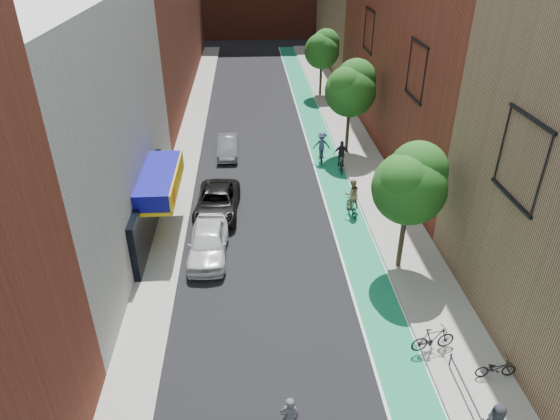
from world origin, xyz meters
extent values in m
cube|color=#167E58|center=(4.00, 26.00, 0.01)|extent=(2.00, 68.00, 0.01)
cube|color=gray|center=(-6.00, 26.00, 0.07)|extent=(2.00, 68.00, 0.15)
cube|color=gray|center=(6.50, 26.00, 0.07)|extent=(3.00, 68.00, 0.15)
cube|color=silver|center=(-11.00, 14.00, 6.00)|extent=(8.00, 20.00, 12.00)
cylinder|color=#332619|center=(5.60, 10.00, 1.65)|extent=(0.24, 0.24, 3.30)
sphere|color=#1A4913|center=(5.60, 10.00, 4.38)|extent=(3.36, 3.36, 3.36)
sphere|color=#1A4913|center=(6.00, 10.30, 5.10)|extent=(2.64, 2.64, 2.64)
sphere|color=#1A4913|center=(5.30, 9.70, 4.86)|extent=(2.40, 2.40, 2.40)
cylinder|color=#332619|center=(5.60, 24.00, 1.73)|extent=(0.24, 0.24, 3.47)
sphere|color=#1A4913|center=(5.60, 24.00, 4.60)|extent=(3.53, 3.53, 3.53)
sphere|color=#1A4913|center=(6.00, 24.30, 5.36)|extent=(2.77, 2.77, 2.77)
sphere|color=#1A4913|center=(5.30, 23.70, 5.10)|extent=(2.52, 2.52, 2.52)
cylinder|color=#332619|center=(5.60, 38.00, 1.59)|extent=(0.24, 0.24, 3.19)
sphere|color=#1A4913|center=(5.60, 38.00, 4.23)|extent=(3.25, 3.25, 3.25)
sphere|color=#1A4913|center=(6.00, 38.30, 4.93)|extent=(2.55, 2.55, 2.55)
sphere|color=#1A4913|center=(5.30, 37.70, 4.70)|extent=(2.32, 2.32, 2.32)
imported|color=silver|center=(-3.67, 11.65, 0.80)|extent=(1.98, 4.73, 1.60)
imported|color=black|center=(-3.40, 15.88, 0.72)|extent=(2.69, 5.32, 1.44)
imported|color=gray|center=(-3.00, 24.23, 0.67)|extent=(1.43, 4.07, 1.34)
imported|color=#4E4F56|center=(-0.48, 0.94, 1.19)|extent=(0.64, 0.44, 1.68)
imported|color=black|center=(4.30, 15.28, 0.50)|extent=(0.70, 1.72, 1.00)
imported|color=#927955|center=(4.30, 15.38, 1.25)|extent=(0.97, 0.80, 1.81)
imported|color=black|center=(4.70, 20.99, 0.42)|extent=(0.76, 1.65, 0.84)
imported|color=black|center=(4.70, 21.09, 1.25)|extent=(1.10, 0.57, 1.80)
imported|color=black|center=(3.57, 22.58, 0.50)|extent=(0.57, 1.70, 1.01)
imported|color=#3E5370|center=(3.57, 22.68, 1.26)|extent=(1.22, 0.75, 1.83)
imported|color=black|center=(5.40, 4.47, 0.69)|extent=(1.85, 0.76, 1.08)
imported|color=black|center=(7.26, 3.00, 0.55)|extent=(1.53, 0.54, 0.80)
camera|label=1|loc=(-1.46, -9.30, 14.64)|focal=32.00mm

